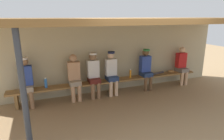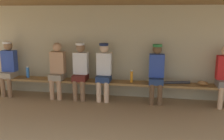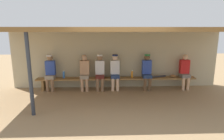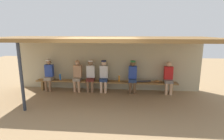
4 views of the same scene
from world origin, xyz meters
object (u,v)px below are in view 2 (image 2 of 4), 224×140
(water_bottle_blue, at_px, (132,76))
(water_bottle_clear, at_px, (28,72))
(bench, at_px, (106,84))
(baseball_glove_dark_brown, at_px, (203,83))
(player_in_white, at_px, (156,71))
(player_in_red, at_px, (9,66))
(player_shirtless_tan, at_px, (57,68))
(baseball_bat, at_px, (172,82))
(player_leftmost, at_px, (80,68))
(player_near_post, at_px, (104,69))

(water_bottle_blue, height_order, water_bottle_clear, water_bottle_blue)
(bench, distance_m, baseball_glove_dark_brown, 2.17)
(player_in_white, xyz_separation_m, player_in_red, (-3.61, 0.00, 0.00))
(player_in_red, distance_m, water_bottle_clear, 0.51)
(player_shirtless_tan, height_order, water_bottle_clear, player_shirtless_tan)
(player_in_white, distance_m, water_bottle_blue, 0.58)
(player_in_white, relative_size, baseball_bat, 1.66)
(baseball_bat, bearing_deg, player_leftmost, 167.51)
(player_near_post, distance_m, water_bottle_blue, 0.67)
(water_bottle_clear, height_order, baseball_glove_dark_brown, water_bottle_clear)
(bench, xyz_separation_m, player_near_post, (-0.06, 0.00, 0.36))
(baseball_glove_dark_brown, distance_m, baseball_bat, 0.66)
(player_shirtless_tan, bearing_deg, water_bottle_clear, 177.74)
(bench, xyz_separation_m, water_bottle_blue, (0.59, 0.01, 0.21))
(water_bottle_clear, bearing_deg, water_bottle_blue, -0.59)
(water_bottle_blue, relative_size, baseball_bat, 0.35)
(bench, distance_m, water_bottle_blue, 0.62)
(baseball_bat, bearing_deg, player_in_white, 167.04)
(player_in_red, height_order, water_bottle_clear, player_in_red)
(bench, relative_size, water_bottle_clear, 21.42)
(bench, xyz_separation_m, player_leftmost, (-0.63, 0.00, 0.36))
(player_in_red, bearing_deg, bench, -0.08)
(water_bottle_blue, bearing_deg, player_near_post, -179.63)
(player_near_post, relative_size, player_leftmost, 1.00)
(bench, relative_size, player_near_post, 4.46)
(player_in_white, height_order, player_near_post, same)
(player_shirtless_tan, relative_size, baseball_bat, 1.64)
(player_in_red, relative_size, player_shirtless_tan, 1.01)
(bench, distance_m, player_shirtless_tan, 1.25)
(player_in_red, relative_size, water_bottle_clear, 4.80)
(player_leftmost, relative_size, baseball_glove_dark_brown, 5.60)
(player_shirtless_tan, height_order, baseball_bat, player_shirtless_tan)
(player_leftmost, relative_size, player_shirtless_tan, 1.01)
(bench, distance_m, player_leftmost, 0.72)
(player_shirtless_tan, xyz_separation_m, baseball_bat, (2.70, -0.00, -0.24))
(baseball_bat, bearing_deg, water_bottle_blue, 167.13)
(player_in_white, height_order, baseball_bat, player_in_white)
(player_in_white, xyz_separation_m, water_bottle_clear, (-3.13, 0.03, -0.15))
(player_leftmost, height_order, player_shirtless_tan, player_leftmost)
(player_leftmost, distance_m, water_bottle_clear, 1.37)
(water_bottle_clear, relative_size, baseball_glove_dark_brown, 1.17)
(player_in_white, bearing_deg, baseball_bat, -0.57)
(player_leftmost, height_order, water_bottle_blue, player_leftmost)
(player_in_white, xyz_separation_m, player_leftmost, (-1.77, 0.00, 0.00))
(water_bottle_blue, bearing_deg, player_leftmost, -179.80)
(bench, height_order, water_bottle_clear, water_bottle_clear)
(player_shirtless_tan, distance_m, water_bottle_clear, 0.80)
(player_near_post, bearing_deg, player_in_white, 0.00)
(water_bottle_blue, relative_size, water_bottle_clear, 1.01)
(bench, height_order, player_in_white, player_in_white)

